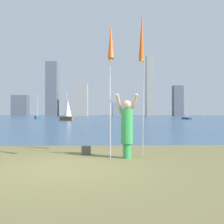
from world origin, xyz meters
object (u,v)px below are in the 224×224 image
at_px(kite_flag_left, 111,46).
at_px(sailboat_1, 187,118).
at_px(sailboat_7, 68,110).
at_px(kite_flag_right, 142,40).
at_px(person, 127,126).
at_px(sailboat_5, 38,117).
at_px(bag, 86,150).

distance_m(kite_flag_left, sailboat_1, 46.64).
bearing_deg(sailboat_7, kite_flag_right, -78.40).
relative_size(kite_flag_right, sailboat_1, 0.84).
bearing_deg(kite_flag_right, kite_flag_left, -138.02).
bearing_deg(sailboat_7, person, -79.26).
bearing_deg(sailboat_1, sailboat_7, -163.04).
height_order(kite_flag_left, sailboat_5, sailboat_5).
height_order(sailboat_1, sailboat_7, sailboat_1).
distance_m(bag, sailboat_1, 45.77).
distance_m(kite_flag_right, bag, 3.84).
height_order(sailboat_1, sailboat_5, sailboat_5).
relative_size(kite_flag_right, sailboat_7, 0.88).
bearing_deg(kite_flag_left, kite_flag_right, 41.98).
distance_m(person, sailboat_7, 36.54).
bearing_deg(person, bag, 143.48).
xyz_separation_m(person, kite_flag_right, (0.49, 0.35, 2.63)).
bearing_deg(bag, sailboat_5, 106.23).
bearing_deg(kite_flag_right, person, -144.44).
xyz_separation_m(sailboat_1, sailboat_7, (-23.05, -7.03, 1.46)).
xyz_separation_m(kite_flag_right, sailboat_1, (15.75, 42.57, -3.24)).
relative_size(sailboat_1, sailboat_5, 0.95).
bearing_deg(bag, sailboat_7, 99.00).
bearing_deg(person, sailboat_5, 97.55).
relative_size(sailboat_5, sailboat_7, 1.11).
xyz_separation_m(kite_flag_left, sailboat_7, (-6.32, 36.42, -1.36)).
bearing_deg(person, sailboat_1, 59.48).
relative_size(kite_flag_left, bag, 13.11).
relative_size(kite_flag_left, kite_flag_right, 0.85).
bearing_deg(person, kite_flag_left, -142.48).
bearing_deg(sailboat_7, sailboat_5, 122.71).
height_order(bag, sailboat_5, sailboat_5).
height_order(person, sailboat_7, sailboat_7).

